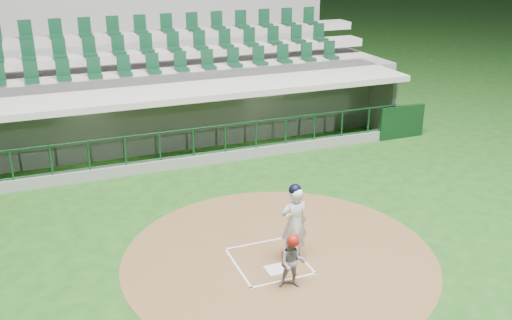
# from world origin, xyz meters

# --- Properties ---
(ground) EXTENTS (120.00, 120.00, 0.00)m
(ground) POSITION_xyz_m (0.00, 0.00, 0.00)
(ground) COLOR #194714
(ground) RESTS_ON ground
(dirt_circle) EXTENTS (7.20, 7.20, 0.01)m
(dirt_circle) POSITION_xyz_m (0.30, -0.20, 0.01)
(dirt_circle) COLOR brown
(dirt_circle) RESTS_ON ground
(home_plate) EXTENTS (0.43, 0.43, 0.02)m
(home_plate) POSITION_xyz_m (0.00, -0.70, 0.02)
(home_plate) COLOR silver
(home_plate) RESTS_ON dirt_circle
(batter_box_chalk) EXTENTS (1.55, 1.80, 0.01)m
(batter_box_chalk) POSITION_xyz_m (0.00, -0.30, 0.02)
(batter_box_chalk) COLOR white
(batter_box_chalk) RESTS_ON ground
(dugout_structure) EXTENTS (16.40, 3.70, 3.00)m
(dugout_structure) POSITION_xyz_m (0.15, 7.81, 0.96)
(dugout_structure) COLOR slate
(dugout_structure) RESTS_ON ground
(seating_deck) EXTENTS (17.00, 6.72, 5.15)m
(seating_deck) POSITION_xyz_m (0.00, 10.91, 1.42)
(seating_deck) COLOR slate
(seating_deck) RESTS_ON ground
(batter) EXTENTS (0.86, 0.85, 1.83)m
(batter) POSITION_xyz_m (0.58, -0.37, 0.93)
(batter) COLOR silver
(batter) RESTS_ON dirt_circle
(catcher) EXTENTS (0.68, 0.61, 1.22)m
(catcher) POSITION_xyz_m (0.06, -1.40, 0.61)
(catcher) COLOR gray
(catcher) RESTS_ON dirt_circle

